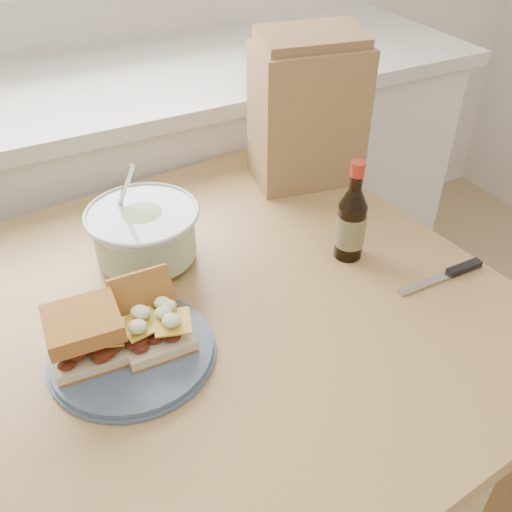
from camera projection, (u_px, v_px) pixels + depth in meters
name	position (u px, v px, depth m)	size (l,w,h in m)	color
cabinet_run	(73.00, 237.00, 1.74)	(2.50, 0.64, 0.94)	white
dining_table	(225.00, 349.00, 1.09)	(1.06, 1.06, 0.80)	#A77B4F
plate	(132.00, 351.00, 0.91)	(0.26, 0.26, 0.02)	#475973
sandwich_left	(86.00, 335.00, 0.87)	(0.12, 0.11, 0.08)	beige
sandwich_right	(151.00, 320.00, 0.91)	(0.11, 0.15, 0.09)	beige
coleslaw_bowl	(145.00, 236.00, 1.08)	(0.21, 0.21, 0.21)	silver
beer_bottle	(351.00, 222.00, 1.08)	(0.06, 0.06, 0.21)	black
knife	(454.00, 272.00, 1.08)	(0.19, 0.02, 0.01)	silver
paper_bag	(307.00, 116.00, 1.28)	(0.24, 0.16, 0.31)	olive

